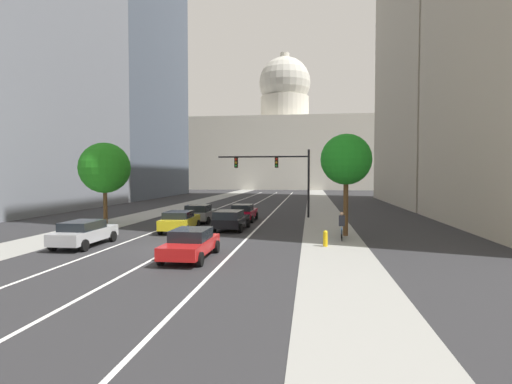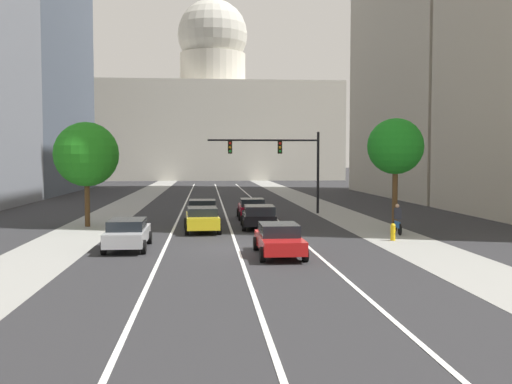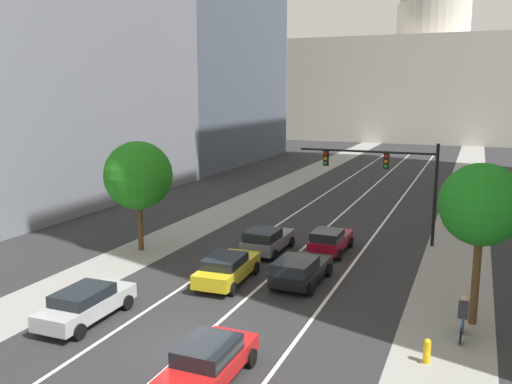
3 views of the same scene
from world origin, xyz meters
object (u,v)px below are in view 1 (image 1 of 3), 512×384
object	(u,v)px
street_tree_mid_left	(105,168)
capitol_building	(285,144)
car_crimson	(244,212)
cyclist	(342,226)
car_red	(191,243)
traffic_signal_mast	(278,169)
car_silver	(84,233)
car_gray	(201,213)
car_yellow	(180,221)
street_tree_mid_right	(346,160)
fire_hydrant	(325,238)
car_black	(231,220)

from	to	relation	value
street_tree_mid_left	capitol_building	bearing A→B (deg)	84.04
car_crimson	cyclist	world-z (taller)	cyclist
capitol_building	car_red	distance (m)	97.90
capitol_building	traffic_signal_mast	distance (m)	78.34
car_silver	street_tree_mid_left	distance (m)	10.82
car_gray	cyclist	distance (m)	13.40
car_yellow	street_tree_mid_right	size ratio (longest dim) A/B	0.72
car_gray	street_tree_mid_left	bearing A→B (deg)	108.29
fire_hydrant	cyclist	xyz separation A→B (m)	(1.07, 2.50, 0.39)
car_silver	traffic_signal_mast	size ratio (longest dim) A/B	0.54
capitol_building	cyclist	bearing A→B (deg)	-84.15
car_gray	car_crimson	world-z (taller)	car_gray
car_black	street_tree_mid_right	world-z (taller)	street_tree_mid_right
car_silver	fire_hydrant	bearing A→B (deg)	-83.63
car_silver	car_crimson	xyz separation A→B (m)	(6.89, 13.20, 0.01)
car_gray	fire_hydrant	distance (m)	14.20
car_gray	car_silver	xyz separation A→B (m)	(-3.45, -11.80, -0.02)
cyclist	car_black	bearing A→B (deg)	69.22
street_tree_mid_left	cyclist	bearing A→B (deg)	-16.17
car_yellow	fire_hydrant	size ratio (longest dim) A/B	5.27
car_crimson	street_tree_mid_left	size ratio (longest dim) A/B	0.63
cyclist	car_gray	bearing A→B (deg)	57.84
car_silver	street_tree_mid_left	xyz separation A→B (m)	(-3.73, 9.43, 3.76)
capitol_building	street_tree_mid_left	xyz separation A→B (m)	(-8.90, -85.28, -8.05)
car_gray	fire_hydrant	xyz separation A→B (m)	(9.93, -10.14, -0.32)
car_silver	cyclist	distance (m)	15.04
street_tree_mid_left	street_tree_mid_right	size ratio (longest dim) A/B	0.99
fire_hydrant	street_tree_mid_left	bearing A→B (deg)	155.56
car_gray	cyclist	bearing A→B (deg)	-124.75
capitol_building	traffic_signal_mast	size ratio (longest dim) A/B	5.91
car_red	car_crimson	xyz separation A→B (m)	(-0.00, 15.65, 0.04)
capitol_building	car_black	xyz separation A→B (m)	(1.71, -87.28, -11.80)
car_crimson	street_tree_mid_left	bearing A→B (deg)	110.16
street_tree_mid_right	car_yellow	bearing A→B (deg)	177.40
cyclist	street_tree_mid_left	xyz separation A→B (m)	(-18.18, 5.27, 3.67)
car_yellow	fire_hydrant	world-z (taller)	car_yellow
cyclist	street_tree_mid_right	world-z (taller)	street_tree_mid_right
cyclist	street_tree_mid_right	distance (m)	4.44
traffic_signal_mast	cyclist	bearing A→B (deg)	-69.04
fire_hydrant	car_crimson	bearing A→B (deg)	119.33
fire_hydrant	car_gray	bearing A→B (deg)	134.39
car_silver	car_yellow	bearing A→B (deg)	-29.33
car_crimson	fire_hydrant	distance (m)	13.24
cyclist	street_tree_mid_right	size ratio (longest dim) A/B	0.26
car_gray	traffic_signal_mast	xyz separation A→B (m)	(6.11, 5.12, 3.71)
car_black	traffic_signal_mast	xyz separation A→B (m)	(2.68, 9.48, 3.72)
traffic_signal_mast	street_tree_mid_left	world-z (taller)	street_tree_mid_left
car_black	car_gray	xyz separation A→B (m)	(-3.44, 4.37, 0.01)
car_crimson	street_tree_mid_left	distance (m)	11.88
car_crimson	fire_hydrant	world-z (taller)	car_crimson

